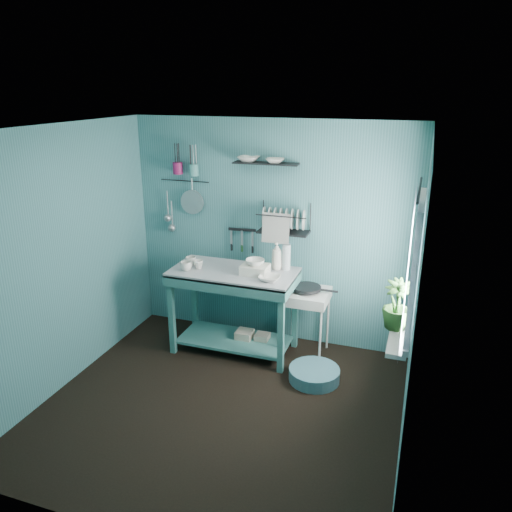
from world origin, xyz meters
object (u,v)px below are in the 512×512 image
(frying_pan, at_px, (307,288))
(colander, at_px, (192,202))
(storage_tin_large, at_px, (245,340))
(storage_tin_small, at_px, (262,342))
(work_counter, at_px, (234,311))
(soap_bottle, at_px, (277,256))
(utensil_cup_teal, at_px, (194,170))
(mug_left, at_px, (186,266))
(mug_right, at_px, (191,261))
(utensil_cup_magenta, at_px, (178,168))
(potted_plant, at_px, (397,305))
(mug_mid, at_px, (199,264))
(floor_basin, at_px, (314,374))
(dish_rack, at_px, (284,218))
(water_bottle, at_px, (286,257))
(hotplate_stand, at_px, (306,323))
(wash_tub, at_px, (255,269))

(frying_pan, height_order, colander, colander)
(storage_tin_large, distance_m, storage_tin_small, 0.20)
(work_counter, bearing_deg, storage_tin_large, 25.33)
(soap_bottle, xyz_separation_m, utensil_cup_teal, (-1.04, 0.20, 0.83))
(mug_left, distance_m, mug_right, 0.16)
(utensil_cup_magenta, height_order, potted_plant, utensil_cup_magenta)
(potted_plant, height_order, storage_tin_large, potted_plant)
(mug_mid, height_order, storage_tin_small, mug_mid)
(storage_tin_small, relative_size, floor_basin, 0.39)
(dish_rack, bearing_deg, work_counter, -140.37)
(mug_mid, distance_m, frying_pan, 1.19)
(floor_basin, bearing_deg, colander, 155.45)
(soap_bottle, height_order, water_bottle, soap_bottle)
(hotplate_stand, height_order, utensil_cup_teal, utensil_cup_teal)
(mug_right, distance_m, floor_basin, 1.78)
(storage_tin_small, bearing_deg, mug_right, -174.29)
(utensil_cup_magenta, relative_size, utensil_cup_teal, 1.00)
(mug_left, bearing_deg, floor_basin, -6.36)
(hotplate_stand, bearing_deg, frying_pan, 0.00)
(water_bottle, height_order, floor_basin, water_bottle)
(water_bottle, bearing_deg, utensil_cup_teal, 170.97)
(utensil_cup_teal, bearing_deg, hotplate_stand, -9.82)
(mug_right, bearing_deg, utensil_cup_magenta, 128.03)
(utensil_cup_magenta, height_order, storage_tin_large, utensil_cup_magenta)
(dish_rack, relative_size, storage_tin_large, 2.50)
(storage_tin_small, bearing_deg, mug_left, -162.90)
(mug_left, distance_m, hotplate_stand, 1.43)
(utensil_cup_teal, xyz_separation_m, storage_tin_large, (0.72, -0.35, -1.82))
(mug_left, relative_size, storage_tin_small, 0.61)
(utensil_cup_teal, height_order, floor_basin, utensil_cup_teal)
(storage_tin_small, bearing_deg, utensil_cup_magenta, 163.93)
(frying_pan, xyz_separation_m, utensil_cup_magenta, (-1.58, 0.24, 1.15))
(wash_tub, distance_m, soap_bottle, 0.30)
(mug_left, distance_m, soap_bottle, 0.97)
(wash_tub, bearing_deg, mug_left, -169.14)
(mug_mid, bearing_deg, storage_tin_large, 12.91)
(mug_mid, xyz_separation_m, floor_basin, (1.36, -0.26, -0.93))
(mug_left, bearing_deg, utensil_cup_magenta, 120.73)
(mug_right, relative_size, wash_tub, 0.44)
(water_bottle, xyz_separation_m, dish_rack, (-0.07, 0.13, 0.39))
(storage_tin_large, bearing_deg, storage_tin_small, 8.53)
(work_counter, bearing_deg, mug_right, 178.77)
(mug_left, bearing_deg, mug_mid, 45.00)
(soap_bottle, bearing_deg, colander, 168.01)
(soap_bottle, bearing_deg, hotplate_stand, -6.43)
(soap_bottle, xyz_separation_m, storage_tin_small, (-0.12, -0.12, -1.00))
(wash_tub, distance_m, storage_tin_large, 0.90)
(utensil_cup_magenta, xyz_separation_m, colander, (0.15, 0.03, -0.39))
(mug_right, relative_size, frying_pan, 0.41)
(mug_mid, bearing_deg, soap_bottle, 18.00)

